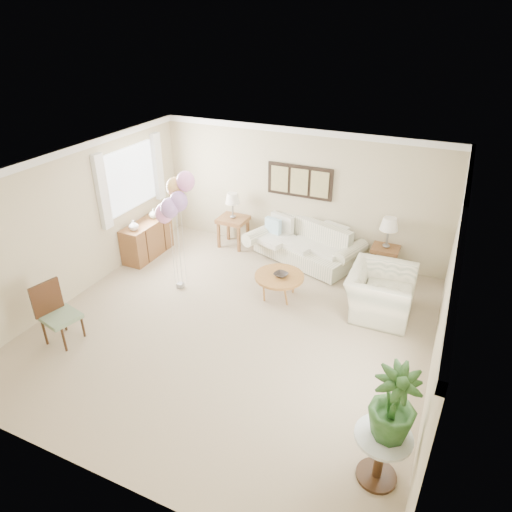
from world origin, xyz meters
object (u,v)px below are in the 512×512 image
Objects in this scene: armchair at (380,292)px; coffee_table at (279,277)px; sofa at (305,246)px; balloon_cluster at (175,199)px; accent_chair at (56,312)px.

coffee_table is at bearing 97.98° from armchair.
sofa is 2.95m from balloon_cluster.
balloon_cluster is (-1.74, -0.45, 1.34)m from coffee_table.
sofa is 2.13m from armchair.
balloon_cluster reaches higher than sofa.
armchair is 0.53× the size of balloon_cluster.
armchair reaches higher than coffee_table.
armchair is 3.78m from balloon_cluster.
balloon_cluster is at bearing 100.89° from armchair.
armchair is (1.70, 0.27, -0.02)m from coffee_table.
accent_chair reaches higher than armchair.
balloon_cluster is (-3.45, -0.72, 1.36)m from armchair.
balloon_cluster is at bearing -165.38° from coffee_table.
armchair is 5.15m from accent_chair.
coffee_table is 0.39× the size of balloon_cluster.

